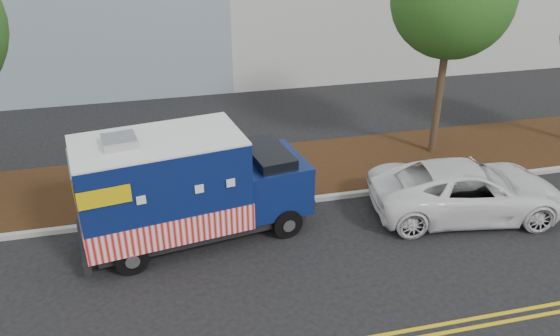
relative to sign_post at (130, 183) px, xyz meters
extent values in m
plane|color=black|center=(2.60, -1.63, -1.20)|extent=(120.00, 120.00, 0.00)
cube|color=#9E9E99|center=(2.60, -0.23, -1.12)|extent=(120.00, 0.18, 0.15)
cube|color=black|center=(2.60, 1.87, -1.12)|extent=(120.00, 4.00, 0.15)
cylinder|color=#38281C|center=(10.56, 2.01, 1.10)|extent=(0.26, 0.26, 4.60)
cube|color=#473828|center=(0.00, 0.00, 0.00)|extent=(0.06, 0.06, 2.40)
cube|color=black|center=(1.80, -1.22, -0.78)|extent=(5.88, 2.80, 0.28)
cube|color=#0B194E|center=(0.90, -1.36, 0.62)|extent=(4.55, 2.97, 2.42)
cube|color=red|center=(0.90, -1.36, -0.24)|extent=(4.60, 3.04, 0.76)
cube|color=white|center=(0.90, -1.36, 1.85)|extent=(4.55, 2.97, 0.06)
cube|color=#B7B7BA|center=(0.00, -1.51, 1.98)|extent=(0.93, 0.93, 0.22)
cube|color=#0B194E|center=(3.89, -0.88, 0.06)|extent=(2.14, 2.43, 1.41)
cube|color=black|center=(3.84, -0.88, 0.74)|extent=(1.31, 2.10, 0.66)
cube|color=black|center=(4.80, -0.73, -0.41)|extent=(0.40, 2.00, 0.30)
cube|color=black|center=(-1.24, -1.71, -0.75)|extent=(0.54, 2.27, 0.28)
cube|color=#B7B7BA|center=(-1.21, -1.70, 0.67)|extent=(0.33, 1.80, 1.92)
cube|color=#B7B7BA|center=(1.01, -0.13, 0.67)|extent=(1.80, 0.33, 1.11)
cube|color=#DDB90B|center=(-0.40, -2.79, 1.17)|extent=(1.20, 0.21, 0.45)
cube|color=#DDB90B|center=(-0.78, -0.42, 1.17)|extent=(1.20, 0.21, 0.45)
cylinder|color=black|center=(4.15, -1.88, -0.78)|extent=(0.88, 0.41, 0.85)
cylinder|color=black|center=(3.82, 0.16, -0.78)|extent=(0.88, 0.41, 0.85)
cylinder|color=black|center=(-0.03, -2.55, -0.78)|extent=(0.88, 0.41, 0.85)
cylinder|color=black|center=(-0.36, -0.52, -0.78)|extent=(0.88, 0.41, 0.85)
imported|color=white|center=(9.62, -1.91, -0.41)|extent=(6.03, 3.45, 1.58)
camera|label=1|loc=(1.02, -14.22, 7.47)|focal=35.00mm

